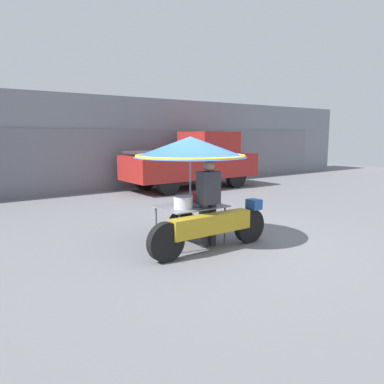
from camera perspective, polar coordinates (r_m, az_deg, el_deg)
ground_plane at (r=6.75m, az=4.03°, el=-7.94°), size 36.00×36.00×0.00m
shopfront_building at (r=13.87m, az=-18.73°, el=7.01°), size 28.00×2.06×3.26m
vendor_motorcycle_cart at (r=6.49m, az=0.13°, el=4.72°), size 2.39×1.97×1.90m
vendor_person at (r=6.44m, az=2.53°, el=-1.02°), size 0.38×0.22×1.52m
pickup_truck at (r=13.50m, az=0.35°, el=4.72°), size 4.92×1.80×2.04m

